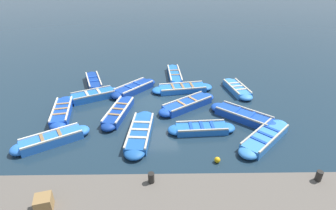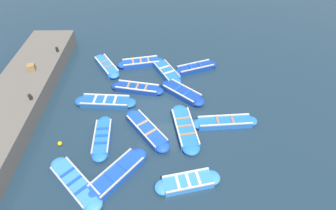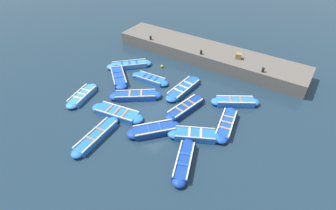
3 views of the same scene
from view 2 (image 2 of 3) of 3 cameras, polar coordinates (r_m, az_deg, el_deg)
ground_plane at (r=16.11m, az=-2.43°, el=-1.35°), size 120.00×120.00×0.00m
boat_drifting at (r=13.30m, az=-11.00°, el=-14.49°), size 3.10×3.43×0.44m
boat_centre at (r=19.98m, az=-5.94°, el=9.11°), size 3.58×1.43×0.45m
boat_inner_gap at (r=16.94m, az=-13.48°, el=0.69°), size 3.95×1.18×0.40m
boat_near_quay at (r=18.90m, az=-0.33°, el=7.19°), size 2.30×3.39×0.46m
boat_alongside at (r=14.82m, az=-4.68°, el=-5.44°), size 2.90×3.53×0.45m
boat_outer_left at (r=13.56m, az=-19.56°, el=-15.69°), size 3.30×3.31×0.42m
boat_stern_in at (r=17.10m, az=3.09°, el=2.67°), size 3.12×2.93×0.47m
boat_outer_right at (r=19.40m, az=5.94°, el=7.99°), size 3.45×1.85×0.46m
boat_broadside at (r=17.57m, az=-6.68°, el=3.61°), size 3.67×1.45×0.43m
boat_mid_row at (r=12.89m, az=4.33°, el=-16.42°), size 3.29×1.44×0.40m
boat_far_corner at (r=20.02m, az=-13.23°, el=8.24°), size 2.43×3.28×0.47m
boat_end_of_row at (r=15.55m, az=12.21°, el=-3.69°), size 3.90×0.99×0.41m
boat_bow_out at (r=14.94m, az=3.69°, el=-5.02°), size 1.55×3.95×0.40m
boat_tucked at (r=14.90m, az=-14.11°, el=-6.87°), size 1.03×3.29×0.38m
quay_wall at (r=18.19m, az=-30.70°, el=-0.22°), size 3.27×17.14×1.07m
bollard_mid_north at (r=17.15m, az=-27.81°, el=1.55°), size 0.20×0.20×0.35m
bollard_mid_south at (r=21.05m, az=-23.00°, el=11.07°), size 0.20×0.20×0.35m
wooden_crate at (r=19.63m, az=-27.60°, el=7.24°), size 0.54×0.54×0.45m
buoy_orange_near at (r=15.39m, az=-22.47°, el=-7.75°), size 0.24×0.24×0.24m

